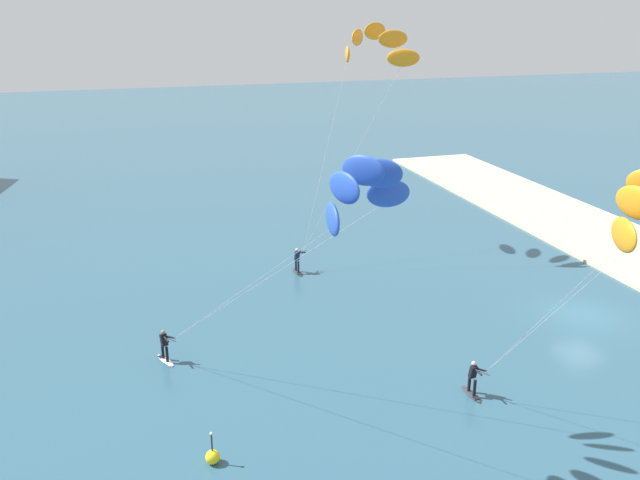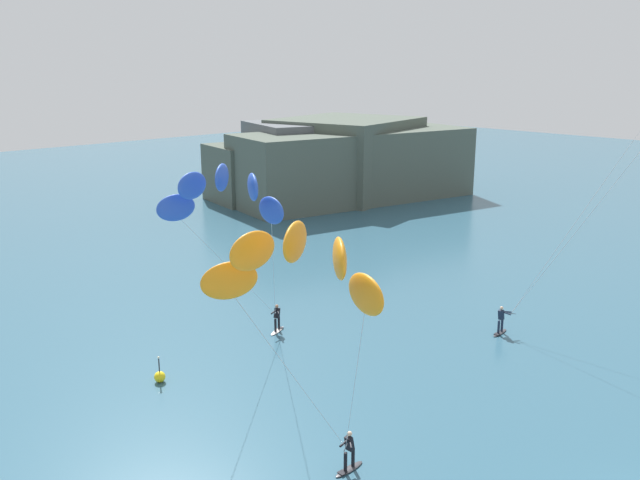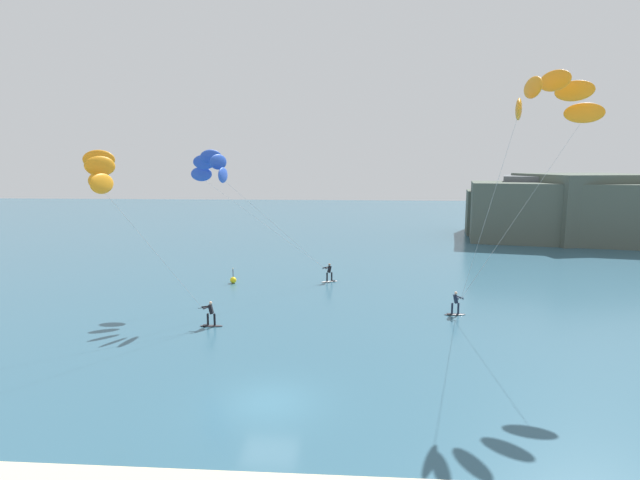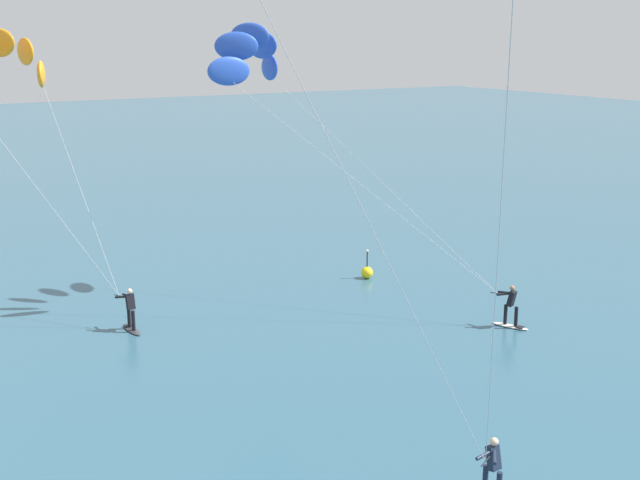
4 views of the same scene
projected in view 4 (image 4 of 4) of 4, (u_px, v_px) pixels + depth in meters
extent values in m
cylinder|color=#192338|center=(485.00, 480.00, 20.88)|extent=(0.14, 0.14, 0.78)
cube|color=#192338|center=(493.00, 458.00, 20.54)|extent=(0.35, 0.33, 0.63)
sphere|color=beige|center=(494.00, 442.00, 20.44)|extent=(0.20, 0.20, 0.20)
cylinder|color=black|center=(486.00, 461.00, 20.05)|extent=(0.28, 0.50, 0.03)
cylinder|color=#192338|center=(494.00, 457.00, 20.22)|extent=(0.52, 0.46, 0.15)
cylinder|color=#192338|center=(485.00, 454.00, 20.33)|extent=(0.15, 0.61, 0.15)
cylinder|color=#B2B2B7|center=(379.00, 243.00, 16.55)|extent=(0.99, 6.97, 11.66)
cylinder|color=#B2B2B7|center=(497.00, 260.00, 15.33)|extent=(5.23, 4.73, 11.66)
ellipsoid|color=#333338|center=(132.00, 330.00, 32.70)|extent=(1.51, 0.42, 0.08)
cube|color=black|center=(128.00, 325.00, 33.02)|extent=(0.29, 0.30, 0.02)
cylinder|color=black|center=(133.00, 321.00, 32.42)|extent=(0.14, 0.14, 0.78)
cylinder|color=black|center=(129.00, 317.00, 32.78)|extent=(0.14, 0.14, 0.78)
cube|color=black|center=(130.00, 302.00, 32.43)|extent=(0.33, 0.31, 0.63)
sphere|color=beige|center=(130.00, 291.00, 32.33)|extent=(0.20, 0.20, 0.20)
cylinder|color=black|center=(119.00, 296.00, 32.67)|extent=(0.49, 0.30, 0.03)
cylinder|color=black|center=(123.00, 297.00, 32.43)|extent=(0.45, 0.52, 0.15)
cylinder|color=black|center=(127.00, 295.00, 32.62)|extent=(0.61, 0.17, 0.15)
ellipsoid|color=orange|center=(41.00, 74.00, 35.09)|extent=(1.73, 0.77, 1.10)
ellipsoid|color=orange|center=(25.00, 51.00, 34.26)|extent=(1.74, 0.52, 1.10)
cylinder|color=#B2B2B7|center=(79.00, 185.00, 33.91)|extent=(5.79, 1.00, 7.84)
cylinder|color=#B2B2B7|center=(41.00, 193.00, 32.26)|extent=(3.87, 4.43, 7.84)
ellipsoid|color=white|center=(510.00, 326.00, 33.09)|extent=(1.52, 0.92, 0.08)
cube|color=black|center=(520.00, 327.00, 32.84)|extent=(0.37, 0.37, 0.02)
cylinder|color=black|center=(505.00, 314.00, 33.12)|extent=(0.14, 0.14, 0.78)
cylinder|color=black|center=(516.00, 317.00, 32.86)|extent=(0.14, 0.14, 0.78)
cube|color=black|center=(512.00, 298.00, 32.83)|extent=(0.41, 0.40, 0.63)
sphere|color=#9E7051|center=(512.00, 288.00, 32.73)|extent=(0.20, 0.20, 0.20)
cylinder|color=black|center=(497.00, 293.00, 32.98)|extent=(0.44, 0.37, 0.03)
cylinder|color=black|center=(504.00, 294.00, 32.78)|extent=(0.37, 0.57, 0.15)
cylinder|color=black|center=(505.00, 292.00, 32.98)|extent=(0.60, 0.27, 0.15)
ellipsoid|color=blue|center=(269.00, 67.00, 36.24)|extent=(1.73, 0.49, 1.10)
ellipsoid|color=blue|center=(262.00, 45.00, 35.36)|extent=(1.73, 0.80, 1.10)
ellipsoid|color=blue|center=(250.00, 37.00, 34.15)|extent=(1.52, 1.33, 1.10)
ellipsoid|color=blue|center=(236.00, 46.00, 33.10)|extent=(1.09, 1.65, 1.10)
ellipsoid|color=blue|center=(229.00, 71.00, 32.66)|extent=(0.49, 1.73, 1.10)
cylinder|color=#B2B2B7|center=(378.00, 179.00, 34.64)|extent=(9.24, 5.03, 8.07)
cylinder|color=#B2B2B7|center=(364.00, 187.00, 32.85)|extent=(6.76, 8.07, 8.07)
sphere|color=yellow|center=(367.00, 273.00, 39.59)|extent=(0.56, 0.56, 0.56)
cylinder|color=#262628|center=(367.00, 259.00, 39.44)|extent=(0.06, 0.06, 0.70)
sphere|color=#F2F2CC|center=(367.00, 251.00, 39.35)|extent=(0.12, 0.12, 0.12)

